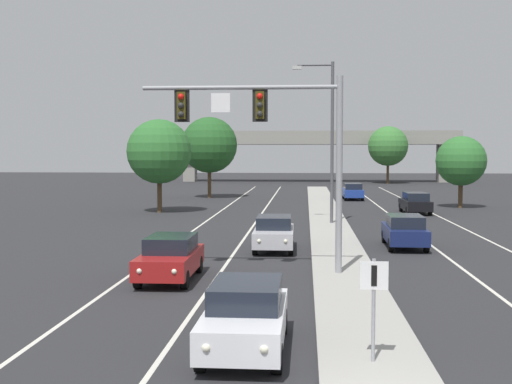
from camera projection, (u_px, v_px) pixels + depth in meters
median_island at (339, 255)px, 28.71m from camera, size 2.40×110.00×0.15m
lane_stripe_oncoming_center at (246, 236)px, 36.03m from camera, size 0.14×100.00×0.01m
lane_stripe_receding_center at (420, 237)px, 35.33m from camera, size 0.14×100.00×0.01m
edge_stripe_left at (187, 235)px, 36.28m from camera, size 0.14×100.00×0.01m
edge_stripe_right at (483, 238)px, 35.09m from camera, size 0.14×100.00×0.01m
overhead_signal_mast at (275, 132)px, 24.07m from camera, size 7.37×0.44×7.20m
median_sign_post at (374, 295)px, 13.90m from camera, size 0.60×0.10×2.20m
street_lamp_median at (329, 132)px, 40.88m from camera, size 2.58×0.28×10.00m
car_oncoming_white at (246, 315)px, 15.22m from camera, size 1.84×4.48×1.58m
car_oncoming_red at (170, 257)px, 23.60m from camera, size 1.84×4.48×1.58m
car_oncoming_silver at (274, 233)px, 30.75m from camera, size 1.87×4.49×1.58m
car_receding_navy at (405, 231)px, 31.49m from camera, size 1.89×4.50×1.58m
car_receding_black at (415, 203)px, 48.72m from camera, size 1.87×4.49×1.58m
car_receding_blue at (353, 191)px, 62.68m from camera, size 1.88×4.49×1.58m
overpass_bridge at (315, 144)px, 99.54m from camera, size 42.40×6.40×7.65m
tree_far_right_c at (461, 161)px, 53.49m from camera, size 4.06×4.06×5.87m
tree_far_right_a at (388, 146)px, 93.74m from camera, size 5.67×5.67×8.21m
tree_far_left_a at (159, 152)px, 49.50m from camera, size 4.87×4.87×7.04m
tree_far_left_b at (209, 145)px, 65.02m from camera, size 5.54×5.54×8.02m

